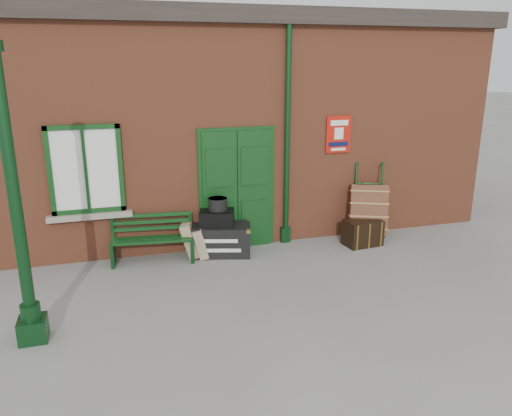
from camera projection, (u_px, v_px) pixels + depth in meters
name	position (u px, v px, depth m)	size (l,w,h in m)	color
ground	(278.00, 275.00, 8.22)	(80.00, 80.00, 0.00)	gray
station_building	(226.00, 120.00, 10.82)	(10.30, 4.30, 4.36)	brown
canopy_column	(20.00, 235.00, 5.92)	(0.34, 0.34, 3.61)	black
bench	(152.00, 237.00, 8.69)	(1.44, 0.59, 0.87)	#0F3A14
houdini_trunk	(220.00, 239.00, 9.07)	(1.10, 0.61, 0.55)	black
strongbox	(217.00, 218.00, 8.94)	(0.61, 0.44, 0.28)	black
hatbox	(218.00, 204.00, 8.90)	(0.33, 0.33, 0.22)	black
suitcase_back	(191.00, 239.00, 8.94)	(0.18, 0.44, 0.62)	tan
suitcase_front	(202.00, 242.00, 8.91)	(0.16, 0.40, 0.53)	tan
porter_trolley	(368.00, 211.00, 9.78)	(0.94, 0.98, 1.46)	black
dark_trunk	(363.00, 233.00, 9.51)	(0.68, 0.44, 0.49)	black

